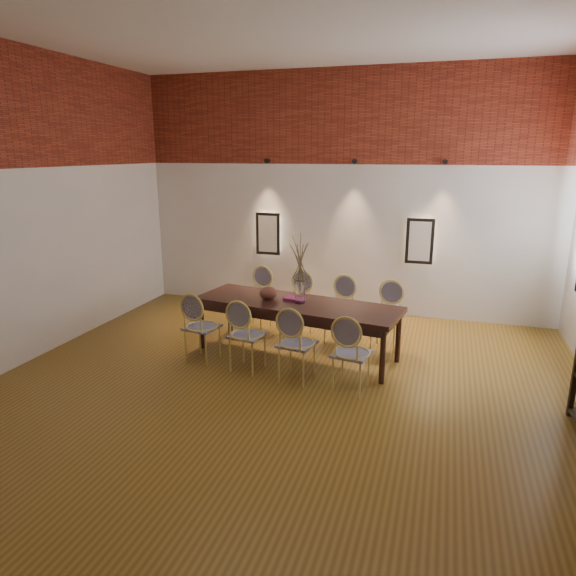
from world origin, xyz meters
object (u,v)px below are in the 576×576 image
(chair_near_d, at_px, (352,353))
(book, at_px, (294,299))
(chair_near_a, at_px, (202,327))
(vase, at_px, (300,292))
(dining_table, at_px, (297,329))
(chair_far_b, at_px, (297,305))
(chair_far_a, at_px, (257,299))
(chair_far_c, at_px, (340,311))
(chair_far_d, at_px, (387,318))
(chair_near_c, at_px, (297,344))
(chair_near_b, at_px, (247,335))
(bowl, at_px, (268,293))

(chair_near_d, relative_size, book, 3.62)
(chair_near_a, bearing_deg, vase, 33.69)
(dining_table, bearing_deg, chair_far_b, 115.52)
(chair_far_a, bearing_deg, book, 146.52)
(chair_far_c, bearing_deg, chair_far_d, -180.00)
(chair_far_a, relative_size, chair_far_c, 1.00)
(dining_table, relative_size, chair_near_d, 2.94)
(chair_near_c, xyz_separation_m, chair_far_b, (-0.45, 1.54, 0.00))
(chair_near_b, height_order, vase, vase)
(chair_near_c, height_order, bowl, chair_near_c)
(bowl, bearing_deg, chair_far_d, 19.08)
(chair_near_c, height_order, vase, vase)
(chair_near_a, xyz_separation_m, chair_near_d, (2.05, -0.33, 0.00))
(chair_far_d, bearing_deg, chair_near_d, 90.00)
(chair_near_b, distance_m, chair_far_b, 1.45)
(chair_near_d, relative_size, chair_far_c, 1.00)
(chair_near_c, height_order, chair_far_c, same)
(vase, bearing_deg, book, 135.70)
(chair_near_b, relative_size, chair_far_c, 1.00)
(chair_far_b, bearing_deg, chair_far_d, -180.00)
(chair_near_d, xyz_separation_m, chair_far_a, (-1.82, 1.76, 0.00))
(chair_near_b, relative_size, vase, 3.13)
(chair_near_a, xyz_separation_m, book, (1.07, 0.65, 0.30))
(chair_far_b, bearing_deg, vase, 118.61)
(chair_near_b, height_order, chair_near_d, same)
(chair_far_d, bearing_deg, book, 29.48)
(chair_near_a, xyz_separation_m, bowl, (0.73, 0.57, 0.37))
(chair_near_d, xyz_separation_m, book, (-0.98, 0.98, 0.30))
(vase, bearing_deg, chair_far_a, 137.20)
(chair_far_d, relative_size, book, 3.62)
(bowl, bearing_deg, chair_far_b, 76.34)
(chair_far_b, relative_size, chair_far_d, 1.00)
(chair_far_a, distance_m, vase, 1.38)
(chair_near_a, relative_size, chair_far_c, 1.00)
(chair_far_d, bearing_deg, chair_far_b, 0.00)
(dining_table, xyz_separation_m, chair_far_d, (1.14, 0.55, 0.09))
(chair_near_d, relative_size, vase, 3.13)
(chair_near_a, relative_size, chair_near_b, 1.00)
(chair_near_d, relative_size, bowl, 3.92)
(chair_far_d, bearing_deg, chair_near_c, 64.48)
(chair_far_d, bearing_deg, chair_far_c, 0.00)
(chair_far_b, xyz_separation_m, vase, (0.28, -0.78, 0.43))
(chair_near_a, xyz_separation_m, chair_near_b, (0.68, -0.11, 0.00))
(chair_near_d, bearing_deg, chair_near_b, 180.00)
(chair_far_a, xyz_separation_m, chair_far_c, (1.37, -0.22, 0.00))
(chair_near_c, bearing_deg, chair_near_a, 180.00)
(dining_table, height_order, chair_far_a, chair_far_a)
(bowl, distance_m, book, 0.36)
(chair_far_a, bearing_deg, chair_far_d, -180.00)
(dining_table, distance_m, chair_far_b, 0.81)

